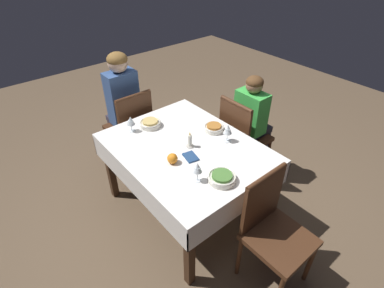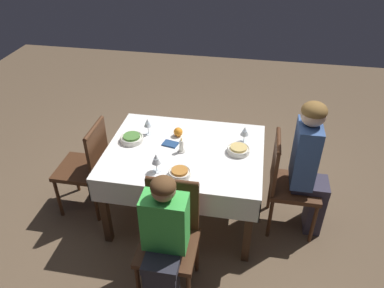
# 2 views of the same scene
# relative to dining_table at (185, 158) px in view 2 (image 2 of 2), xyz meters

# --- Properties ---
(ground_plane) EXTENTS (8.00, 8.00, 0.00)m
(ground_plane) POSITION_rel_dining_table_xyz_m (0.00, 0.00, -0.64)
(ground_plane) COLOR brown
(dining_table) EXTENTS (1.31, 1.02, 0.72)m
(dining_table) POSITION_rel_dining_table_xyz_m (0.00, 0.00, 0.00)
(dining_table) COLOR white
(dining_table) RESTS_ON ground_plane
(chair_east) EXTENTS (0.41, 0.41, 0.91)m
(chair_east) POSITION_rel_dining_table_xyz_m (0.88, 0.03, -0.13)
(chair_east) COLOR #472816
(chair_east) RESTS_ON ground_plane
(chair_south) EXTENTS (0.41, 0.41, 0.91)m
(chair_south) POSITION_rel_dining_table_xyz_m (0.03, -0.73, -0.13)
(chair_south) COLOR #472816
(chair_south) RESTS_ON ground_plane
(chair_west) EXTENTS (0.41, 0.41, 0.91)m
(chair_west) POSITION_rel_dining_table_xyz_m (-0.88, -0.06, -0.13)
(chair_west) COLOR #472816
(chair_west) RESTS_ON ground_plane
(person_adult_denim) EXTENTS (0.34, 0.30, 1.25)m
(person_adult_denim) POSITION_rel_dining_table_xyz_m (1.03, 0.03, 0.07)
(person_adult_denim) COLOR #383342
(person_adult_denim) RESTS_ON ground_plane
(person_child_green) EXTENTS (0.30, 0.33, 1.09)m
(person_child_green) POSITION_rel_dining_table_xyz_m (0.03, -0.89, -0.04)
(person_child_green) COLOR #282833
(person_child_green) RESTS_ON ground_plane
(bowl_east) EXTENTS (0.19, 0.19, 0.06)m
(bowl_east) POSITION_rel_dining_table_xyz_m (0.45, 0.05, 0.11)
(bowl_east) COLOR silver
(bowl_east) RESTS_ON dining_table
(wine_glass_east) EXTENTS (0.07, 0.07, 0.15)m
(wine_glass_east) POSITION_rel_dining_table_xyz_m (0.48, 0.22, 0.19)
(wine_glass_east) COLOR white
(wine_glass_east) RESTS_ON dining_table
(bowl_south) EXTENTS (0.17, 0.17, 0.06)m
(bowl_south) POSITION_rel_dining_table_xyz_m (0.03, -0.34, 0.11)
(bowl_south) COLOR silver
(bowl_south) RESTS_ON dining_table
(wine_glass_south) EXTENTS (0.07, 0.07, 0.16)m
(wine_glass_south) POSITION_rel_dining_table_xyz_m (-0.16, -0.32, 0.20)
(wine_glass_south) COLOR white
(wine_glass_south) RESTS_ON dining_table
(bowl_west) EXTENTS (0.20, 0.20, 0.06)m
(bowl_west) POSITION_rel_dining_table_xyz_m (-0.48, 0.06, 0.11)
(bowl_west) COLOR silver
(bowl_west) RESTS_ON dining_table
(wine_glass_west) EXTENTS (0.07, 0.07, 0.16)m
(wine_glass_west) POSITION_rel_dining_table_xyz_m (-0.37, 0.19, 0.20)
(wine_glass_west) COLOR white
(wine_glass_west) RESTS_ON dining_table
(candle_centerpiece) EXTENTS (0.06, 0.06, 0.14)m
(candle_centerpiece) POSITION_rel_dining_table_xyz_m (-0.02, -0.03, 0.13)
(candle_centerpiece) COLOR beige
(candle_centerpiece) RESTS_ON dining_table
(orange_fruit) EXTENTS (0.08, 0.08, 0.08)m
(orange_fruit) POSITION_rel_dining_table_xyz_m (-0.10, 0.21, 0.12)
(orange_fruit) COLOR orange
(orange_fruit) RESTS_ON dining_table
(napkin_red_folded) EXTENTS (0.14, 0.12, 0.01)m
(napkin_red_folded) POSITION_rel_dining_table_xyz_m (-0.14, 0.06, 0.09)
(napkin_red_folded) COLOR navy
(napkin_red_folded) RESTS_ON dining_table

